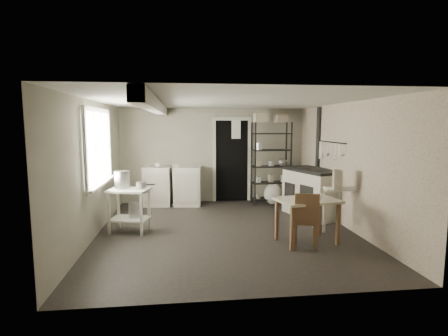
{
  "coord_description": "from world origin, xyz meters",
  "views": [
    {
      "loc": [
        -0.75,
        -6.05,
        1.89
      ],
      "look_at": [
        0.0,
        0.3,
        1.1
      ],
      "focal_mm": 28.0,
      "sensor_mm": 36.0,
      "label": 1
    }
  ],
  "objects": [
    {
      "name": "floor",
      "position": [
        0.0,
        0.0,
        0.0
      ],
      "size": [
        5.0,
        5.0,
        0.0
      ],
      "primitive_type": "plane",
      "color": "black",
      "rests_on": "ground"
    },
    {
      "name": "wallpaper_panel",
      "position": [
        2.24,
        0.0,
        1.15
      ],
      "size": [
        0.01,
        5.0,
        2.3
      ],
      "primitive_type": null,
      "color": "beige",
      "rests_on": "wall_right"
    },
    {
      "name": "mixing_bowl",
      "position": [
        -0.94,
        2.1,
        0.96
      ],
      "size": [
        0.36,
        0.36,
        0.07
      ],
      "primitive_type": "imported",
      "rotation": [
        0.0,
        0.0,
        0.26
      ],
      "color": "silver",
      "rests_on": "base_cabinets"
    },
    {
      "name": "wall_back",
      "position": [
        0.0,
        2.5,
        1.15
      ],
      "size": [
        4.5,
        0.02,
        2.3
      ],
      "primitive_type": "cube",
      "color": "#9C9885",
      "rests_on": "ground"
    },
    {
      "name": "wall_right",
      "position": [
        2.25,
        0.0,
        1.15
      ],
      "size": [
        0.02,
        5.0,
        2.3
      ],
      "primitive_type": "cube",
      "color": "#9C9885",
      "rests_on": "ground"
    },
    {
      "name": "bucket",
      "position": [
        -1.61,
        0.16,
        0.39
      ],
      "size": [
        0.23,
        0.23,
        0.25
      ],
      "primitive_type": "cylinder",
      "rotation": [
        0.0,
        0.0,
        -0.02
      ],
      "color": "silver",
      "rests_on": "prep_table"
    },
    {
      "name": "counter_cup",
      "position": [
        -1.33,
        2.08,
        0.97
      ],
      "size": [
        0.15,
        0.15,
        0.1
      ],
      "primitive_type": "imported",
      "rotation": [
        0.0,
        0.0,
        -0.22
      ],
      "color": "silver",
      "rests_on": "base_cabinets"
    },
    {
      "name": "table_cup",
      "position": [
        1.4,
        -0.85,
        0.8
      ],
      "size": [
        0.11,
        0.11,
        0.09
      ],
      "primitive_type": "imported",
      "rotation": [
        0.0,
        0.0,
        0.21
      ],
      "color": "silver",
      "rests_on": "work_table"
    },
    {
      "name": "storage_box_a",
      "position": [
        1.08,
        2.08,
        2.01
      ],
      "size": [
        0.33,
        0.29,
        0.21
      ],
      "primitive_type": "cube",
      "rotation": [
        0.0,
        0.0,
        0.08
      ],
      "color": "beige",
      "rests_on": "shelf_rack"
    },
    {
      "name": "base_cabinets",
      "position": [
        -1.0,
        2.18,
        0.46
      ],
      "size": [
        1.44,
        0.72,
        0.92
      ],
      "primitive_type": null,
      "rotation": [
        0.0,
        0.0,
        -0.09
      ],
      "color": "beige",
      "rests_on": "ground"
    },
    {
      "name": "window",
      "position": [
        -2.22,
        0.2,
        1.5
      ],
      "size": [
        0.12,
        1.76,
        1.28
      ],
      "primitive_type": null,
      "color": "beige",
      "rests_on": "wall_left"
    },
    {
      "name": "ceiling_beam",
      "position": [
        -1.2,
        0.0,
        2.2
      ],
      "size": [
        0.18,
        5.0,
        0.18
      ],
      "primitive_type": null,
      "color": "beige",
      "rests_on": "ceiling"
    },
    {
      "name": "shelf_jar",
      "position": [
        1.06,
        2.08,
        1.37
      ],
      "size": [
        0.11,
        0.11,
        0.19
      ],
      "primitive_type": "imported",
      "rotation": [
        0.0,
        0.0,
        0.4
      ],
      "color": "silver",
      "rests_on": "shelf_rack"
    },
    {
      "name": "side_ledge",
      "position": [
        1.95,
        -0.35,
        0.43
      ],
      "size": [
        0.56,
        0.36,
        0.8
      ],
      "primitive_type": null,
      "rotation": [
        0.0,
        0.0,
        -0.16
      ],
      "color": "beige",
      "rests_on": "ground"
    },
    {
      "name": "flour_sack",
      "position": [
        1.37,
        1.97,
        0.24
      ],
      "size": [
        0.43,
        0.37,
        0.51
      ],
      "primitive_type": "ellipsoid",
      "rotation": [
        0.0,
        0.0,
        -0.01
      ],
      "color": "white",
      "rests_on": "ground"
    },
    {
      "name": "ceiling",
      "position": [
        0.0,
        0.0,
        2.3
      ],
      "size": [
        5.0,
        5.0,
        0.0
      ],
      "primitive_type": "plane",
      "rotation": [
        3.14,
        0.0,
        0.0
      ],
      "color": "silver",
      "rests_on": "wall_back"
    },
    {
      "name": "work_table",
      "position": [
        1.22,
        -0.78,
        0.38
      ],
      "size": [
        1.04,
        0.82,
        0.71
      ],
      "primitive_type": null,
      "rotation": [
        0.0,
        0.0,
        0.19
      ],
      "color": "beige",
      "rests_on": "ground"
    },
    {
      "name": "stove",
      "position": [
        1.92,
        0.82,
        0.44
      ],
      "size": [
        1.05,
        1.41,
        0.98
      ],
      "primitive_type": null,
      "rotation": [
        0.0,
        0.0,
        0.32
      ],
      "color": "beige",
      "rests_on": "ground"
    },
    {
      "name": "saucepan",
      "position": [
        -1.49,
        0.11,
        0.85
      ],
      "size": [
        0.2,
        0.2,
        0.1
      ],
      "primitive_type": "cylinder",
      "rotation": [
        0.0,
        0.0,
        0.09
      ],
      "color": "silver",
      "rests_on": "prep_table"
    },
    {
      "name": "shelf_rack",
      "position": [
        1.34,
        2.06,
        0.95
      ],
      "size": [
        0.95,
        0.44,
        1.95
      ],
      "primitive_type": null,
      "rotation": [
        0.0,
        0.0,
        0.09
      ],
      "color": "black",
      "rests_on": "ground"
    },
    {
      "name": "wall_left",
      "position": [
        -2.25,
        0.0,
        1.15
      ],
      "size": [
        0.02,
        5.0,
        2.3
      ],
      "primitive_type": "cube",
      "color": "#9C9885",
      "rests_on": "ground"
    },
    {
      "name": "wall_front",
      "position": [
        0.0,
        -2.5,
        1.15
      ],
      "size": [
        4.5,
        0.02,
        2.3
      ],
      "primitive_type": "cube",
      "color": "#9C9885",
      "rests_on": "ground"
    },
    {
      "name": "prep_table",
      "position": [
        -1.7,
        0.12,
        0.4
      ],
      "size": [
        0.78,
        0.64,
        0.77
      ],
      "primitive_type": null,
      "rotation": [
        0.0,
        0.0,
        -0.25
      ],
      "color": "beige",
      "rests_on": "ground"
    },
    {
      "name": "oats_box",
      "position": [
        1.88,
        -0.4,
        1.01
      ],
      "size": [
        0.19,
        0.25,
        0.33
      ],
      "primitive_type": "cube",
      "rotation": [
        0.0,
        0.0,
        -0.29
      ],
      "color": "beige",
      "rests_on": "side_ledge"
    },
    {
      "name": "stockpot",
      "position": [
        -1.83,
        0.21,
        0.94
      ],
      "size": [
        0.29,
        0.29,
        0.29
      ],
      "primitive_type": "cylinder",
      "rotation": [
        0.0,
        0.0,
        -0.09
      ],
      "color": "silver",
      "rests_on": "prep_table"
    },
    {
      "name": "stovepipe",
      "position": [
        2.21,
        1.32,
        1.59
      ],
      "size": [
        0.12,
        0.12,
        1.53
      ],
      "primitive_type": null,
      "rotation": [
        0.0,
        0.0,
        0.03
      ],
      "color": "black",
      "rests_on": "stove"
    },
    {
      "name": "storage_box_b",
      "position": [
        1.57,
        2.09,
        1.99
      ],
      "size": [
        0.31,
        0.29,
        0.18
      ],
      "primitive_type": "cube",
      "rotation": [
        0.0,
        0.0,
        0.14
      ],
      "color": "beige",
      "rests_on": "shelf_rack"
    },
    {
      "name": "doorway",
      "position": [
        0.45,
        2.47,
        1.0
      ],
      "size": [
        0.96,
        0.1,
        2.08
      ],
      "primitive_type": null,
      "color": "beige",
      "rests_on": "ground"
    },
    {
      "name": "chair",
      "position": [
        1.13,
        -0.97,
        0.48
      ],
      "size": [
        0.45,
        0.46,
        0.87
      ],
      "primitive_type": null,
      "rotation": [
        0.0,
        0.0,
        -0.26
      ],
      "color": "brown",
      "rests_on": "ground"
    },
    {
      "name": "floor_crock",
      "position": [
        1.67,
        -0.03,
        0.08
      ],
      "size": [
        0.12,
        0.12,
        0.14
      ],
      "primitive_type": "cylinder",
      "rotation": [
        0.0,
        0.0,
        -0.06
      ],
      "color": "silver",
      "rests_on": "ground"
    },
    {
      "name": "utensil_rail",
      "position": [
        2.19,
        0.6,
        1.55
      ],
      "size": [
        0.06,
        1.2,
        0.44
      ],
      "primitive_type": null,
      "color": "silver",
      "rests_on": "wall_right"
    }
  ]
}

